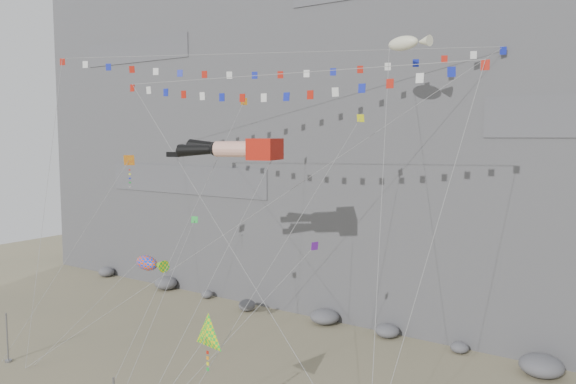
{
  "coord_description": "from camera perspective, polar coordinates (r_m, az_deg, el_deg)",
  "views": [
    {
      "loc": [
        24.46,
        -24.95,
        16.6
      ],
      "look_at": [
        1.47,
        9.0,
        12.52
      ],
      "focal_mm": 35.0,
      "sensor_mm": 36.0,
      "label": 1
    }
  ],
  "objects": [
    {
      "name": "blimp_windsock",
      "position": [
        40.62,
        11.6,
        14.48
      ],
      "size": [
        6.87,
        16.02,
        27.76
      ],
      "color": "#F6F3CA",
      "rests_on": "ground"
    },
    {
      "name": "harlequin_kite",
      "position": [
        43.98,
        -15.91,
        3.01
      ],
      "size": [
        7.19,
        7.97,
        17.51
      ],
      "color": "red",
      "rests_on": "ground"
    },
    {
      "name": "flag_banner_lower",
      "position": [
        37.17,
        -1.33,
        11.82
      ],
      "size": [
        26.45,
        6.77,
        23.61
      ],
      "color": "#B8180B",
      "rests_on": "ground"
    },
    {
      "name": "small_kite_c",
      "position": [
        39.95,
        -9.62,
        -3.16
      ],
      "size": [
        3.17,
        10.62,
        14.89
      ],
      "color": "green",
      "rests_on": "ground"
    },
    {
      "name": "delta_kite",
      "position": [
        31.47,
        -8.25,
        -14.28
      ],
      "size": [
        3.85,
        4.41,
        7.91
      ],
      "color": "yellow",
      "rests_on": "ground"
    },
    {
      "name": "anchor_pole_left",
      "position": [
        47.36,
        -26.63,
        -13.08
      ],
      "size": [
        0.12,
        0.12,
        3.7
      ],
      "primitive_type": "cylinder",
      "color": "gray",
      "rests_on": "ground"
    },
    {
      "name": "talus_boulders",
      "position": [
        51.13,
        3.75,
        -12.57
      ],
      "size": [
        60.0,
        3.0,
        1.2
      ],
      "primitive_type": null,
      "color": "slate",
      "rests_on": "ground"
    },
    {
      "name": "cliff",
      "position": [
        62.55,
        11.06,
        13.3
      ],
      "size": [
        80.0,
        28.0,
        50.0
      ],
      "primitive_type": "cube",
      "color": "slate",
      "rests_on": "ground"
    },
    {
      "name": "small_kite_d",
      "position": [
        38.43,
        7.04,
        6.89
      ],
      "size": [
        4.14,
        16.79,
        24.25
      ],
      "color": "#F1F114",
      "rests_on": "ground"
    },
    {
      "name": "fish_windsock",
      "position": [
        42.49,
        -14.17,
        -7.02
      ],
      "size": [
        8.06,
        6.33,
        10.98
      ],
      "color": "#E8480B",
      "rests_on": "ground"
    },
    {
      "name": "small_kite_a",
      "position": [
        42.38,
        -4.75,
        8.61
      ],
      "size": [
        1.26,
        13.93,
        23.33
      ],
      "color": "orange",
      "rests_on": "ground"
    },
    {
      "name": "small_kite_b",
      "position": [
        35.47,
        2.49,
        -5.76
      ],
      "size": [
        5.99,
        10.4,
        14.76
      ],
      "color": "#6B1CA5",
      "rests_on": "ground"
    },
    {
      "name": "flag_banner_upper",
      "position": [
        44.42,
        -2.14,
        13.9
      ],
      "size": [
        31.6,
        21.12,
        29.16
      ],
      "color": "#B8180B",
      "rests_on": "ground"
    },
    {
      "name": "legs_kite",
      "position": [
        37.93,
        -5.4,
        4.37
      ],
      "size": [
        8.14,
        14.97,
        20.74
      ],
      "rotation": [
        0.0,
        0.0,
        0.24
      ],
      "color": "#B8180B",
      "rests_on": "ground"
    }
  ]
}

